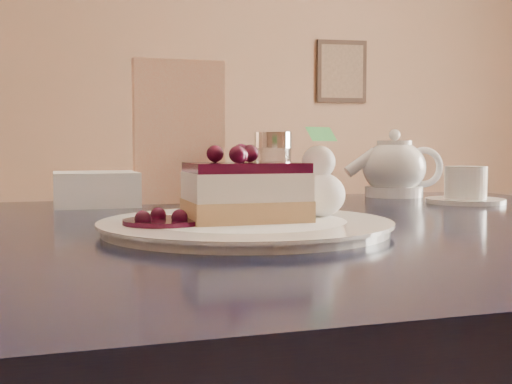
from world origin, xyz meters
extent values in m
cube|color=#8B6D51|center=(0.00, 5.00, 1.50)|extent=(8.00, 0.02, 3.00)
cube|color=black|center=(1.80, 4.97, 1.60)|extent=(0.45, 0.03, 0.55)
cube|color=black|center=(0.17, 0.19, 0.81)|extent=(1.43, 1.05, 0.04)
cylinder|color=white|center=(0.17, 0.14, 0.84)|extent=(0.32, 0.32, 0.01)
cube|color=tan|center=(0.17, 0.14, 0.86)|extent=(0.14, 0.11, 0.02)
cube|color=white|center=(0.17, 0.14, 0.88)|extent=(0.14, 0.11, 0.03)
cube|color=#3F0924|center=(0.17, 0.14, 0.90)|extent=(0.14, 0.11, 0.01)
ellipsoid|color=white|center=(0.27, 0.16, 0.87)|extent=(0.06, 0.06, 0.05)
cylinder|color=#3F0924|center=(0.08, 0.12, 0.85)|extent=(0.09, 0.09, 0.01)
cylinder|color=white|center=(0.60, 0.44, 0.84)|extent=(0.13, 0.13, 0.01)
cylinder|color=white|center=(0.60, 0.44, 0.87)|extent=(0.07, 0.07, 0.06)
ellipsoid|color=white|center=(0.54, 0.60, 0.88)|extent=(0.12, 0.12, 0.10)
cylinder|color=white|center=(0.54, 0.60, 0.94)|extent=(0.07, 0.07, 0.01)
cylinder|color=white|center=(0.46, 0.60, 0.88)|extent=(0.07, 0.02, 0.06)
cube|color=#F7E2B8|center=(0.12, 0.53, 0.95)|extent=(0.16, 0.05, 0.24)
cylinder|color=white|center=(0.28, 0.52, 0.88)|extent=(0.06, 0.06, 0.09)
cylinder|color=silver|center=(0.28, 0.52, 0.94)|extent=(0.07, 0.07, 0.03)
cube|color=white|center=(-0.02, 0.50, 0.86)|extent=(0.15, 0.15, 0.06)
camera|label=1|loc=(0.06, -0.58, 0.93)|focal=45.00mm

